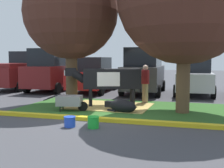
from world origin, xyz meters
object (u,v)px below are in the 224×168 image
Objects in this scene: cow_holstein at (109,79)px; suv_dark_grey at (144,71)px; shade_tree_left at (71,12)px; bucket_blue at (70,121)px; suv_black at (54,70)px; bucket_green at (93,122)px; sedan_silver at (194,76)px; wheelbarrow at (70,101)px; pickup_truck_maroon at (22,71)px; person_handler at (145,83)px; sedan_red at (94,75)px; calf_lying at (122,106)px.

cow_holstein is 0.65× the size of suv_dark_grey.
bucket_blue is (1.64, -3.78, -3.71)m from shade_tree_left.
bucket_green is at bearing -55.73° from suv_black.
bucket_blue is 0.07× the size of suv_dark_grey.
sedan_silver is (8.17, 0.47, -0.29)m from suv_black.
suv_black is (-3.79, 5.90, 0.88)m from wheelbarrow.
sedan_silver is (10.76, -0.09, -0.13)m from pickup_truck_maroon.
suv_black is 5.49m from suv_dark_grey.
person_handler is at bearing 39.71° from cow_holstein.
bucket_green is 0.07× the size of suv_dark_grey.
person_handler is 4.29m from sedan_silver.
sedan_silver is (2.68, 8.51, 0.81)m from bucket_green.
shade_tree_left is 1.27× the size of suv_dark_grey.
bucket_blue is at bearing -65.56° from wheelbarrow.
suv_dark_grey reaches higher than sedan_silver.
person_handler is at bearing -28.36° from suv_black.
sedan_red is (5.18, -0.59, -0.13)m from pickup_truck_maroon.
person_handler is 4.86m from sedan_red.
suv_dark_grey is (-0.67, 3.56, 0.37)m from person_handler.
calf_lying is 8.07m from suv_black.
shade_tree_left is at bearing 113.50° from bucket_blue.
person_handler is at bearing 18.50° from shade_tree_left.
suv_black is 8.19m from sedan_silver.
bucket_green is 0.07× the size of suv_black.
person_handler reaches higher than bucket_blue.
wheelbarrow reaches higher than calf_lying.
shade_tree_left is 1.08× the size of pickup_truck_maroon.
bucket_blue is at bearing -66.50° from shade_tree_left.
person_handler is at bearing 81.91° from bucket_green.
calf_lying is 6.63m from sedan_silver.
calf_lying is (2.54, -1.30, -3.63)m from shade_tree_left.
bucket_blue is at bearing -174.72° from bucket_green.
person_handler reaches higher than bucket_green.
pickup_truck_maroon reaches higher than bucket_blue.
suv_black is at bearing -12.14° from pickup_truck_maroon.
wheelbarrow reaches higher than bucket_blue.
bucket_green is 0.08× the size of sedan_red.
calf_lying is 0.82× the size of wheelbarrow.
person_handler is (3.01, 1.01, -2.97)m from shade_tree_left.
person_handler is at bearing 74.11° from bucket_blue.
shade_tree_left is at bearing 122.13° from bucket_green.
sedan_red is at bearing -0.62° from suv_black.
suv_black reaches higher than person_handler.
bucket_green is 11.84m from pickup_truck_maroon.
bucket_green is at bearing -79.98° from cow_holstein.
bucket_green is 0.06× the size of pickup_truck_maroon.
suv_dark_grey is at bearing 91.99° from calf_lying.
calf_lying is 0.24× the size of pickup_truck_maroon.
shade_tree_left reaches higher than sedan_silver.
cow_holstein is 1.72m from person_handler.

